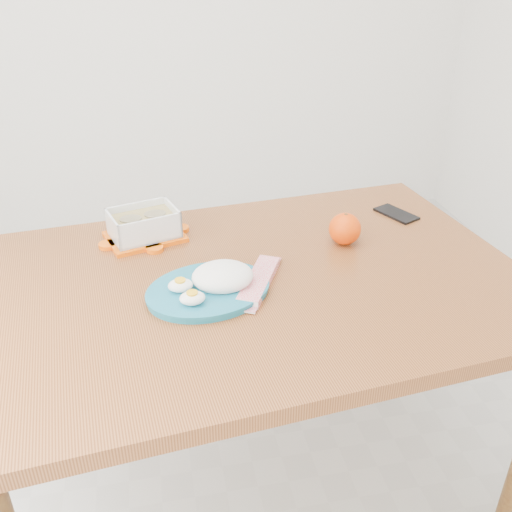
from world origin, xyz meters
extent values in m
plane|color=#B7B7B2|center=(0.00, 0.00, 0.00)|extent=(3.50, 3.50, 0.00)
cube|color=brown|center=(0.19, -0.19, 0.73)|extent=(1.40, 1.01, 0.04)
cylinder|color=brown|center=(-0.44, 0.12, 0.35)|extent=(0.06, 0.06, 0.71)
cylinder|color=brown|center=(0.74, 0.25, 0.35)|extent=(0.06, 0.06, 0.71)
cube|color=#FF6107|center=(-0.07, 0.07, 0.76)|extent=(0.23, 0.20, 0.01)
cube|color=white|center=(-0.07, 0.07, 0.80)|extent=(0.20, 0.17, 0.07)
cube|color=#A39051|center=(-0.07, 0.07, 0.79)|extent=(0.19, 0.16, 0.05)
cylinder|color=#958761|center=(-0.10, 0.06, 0.81)|extent=(0.07, 0.07, 0.02)
cylinder|color=#958761|center=(-0.04, 0.08, 0.81)|extent=(0.07, 0.07, 0.02)
sphere|color=#FF5105|center=(0.46, -0.06, 0.79)|extent=(0.09, 0.09, 0.09)
cylinder|color=#196E89|center=(0.07, -0.24, 0.76)|extent=(0.35, 0.35, 0.02)
ellipsoid|color=white|center=(0.10, -0.23, 0.80)|extent=(0.17, 0.16, 0.06)
ellipsoid|color=white|center=(0.00, -0.24, 0.78)|extent=(0.07, 0.06, 0.03)
ellipsoid|color=white|center=(0.02, -0.30, 0.78)|extent=(0.07, 0.06, 0.03)
cube|color=red|center=(0.19, -0.22, 0.76)|extent=(0.14, 0.21, 0.02)
cube|color=black|center=(0.67, 0.08, 0.75)|extent=(0.11, 0.14, 0.01)
camera|label=1|loc=(-0.04, -1.35, 1.47)|focal=40.00mm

